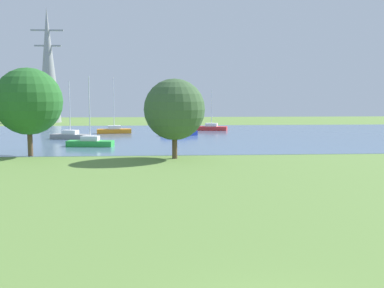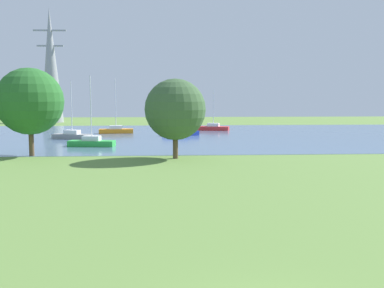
{
  "view_description": "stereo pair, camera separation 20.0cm",
  "coord_description": "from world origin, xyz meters",
  "px_view_note": "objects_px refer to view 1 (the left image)",
  "views": [
    {
      "loc": [
        -2.53,
        -8.49,
        5.28
      ],
      "look_at": [
        -0.69,
        19.27,
        2.22
      ],
      "focal_mm": 40.78,
      "sensor_mm": 36.0,
      "label": 1
    },
    {
      "loc": [
        -2.33,
        -8.51,
        5.28
      ],
      "look_at": [
        -0.69,
        19.27,
        2.22
      ],
      "focal_mm": 40.78,
      "sensor_mm": 36.0,
      "label": 2
    }
  ],
  "objects_px": {
    "sailboat_green": "(90,142)",
    "tree_west_far": "(28,101)",
    "sailboat_orange": "(114,130)",
    "sailboat_blue": "(179,132)",
    "sailboat_red": "(211,127)",
    "sailboat_gray": "(71,135)",
    "electricity_pylon": "(48,65)",
    "tree_mid_shore": "(175,110)"
  },
  "relations": [
    {
      "from": "sailboat_green",
      "to": "sailboat_orange",
      "type": "distance_m",
      "value": 16.31
    },
    {
      "from": "sailboat_blue",
      "to": "sailboat_red",
      "type": "xyz_separation_m",
      "value": [
        5.34,
        8.83,
        -0.0
      ]
    },
    {
      "from": "electricity_pylon",
      "to": "sailboat_green",
      "type": "bearing_deg",
      "value": -70.86
    },
    {
      "from": "sailboat_green",
      "to": "tree_mid_shore",
      "type": "xyz_separation_m",
      "value": [
        8.63,
        -9.4,
        3.69
      ]
    },
    {
      "from": "sailboat_orange",
      "to": "tree_west_far",
      "type": "relative_size",
      "value": 1.02
    },
    {
      "from": "sailboat_green",
      "to": "tree_mid_shore",
      "type": "distance_m",
      "value": 13.28
    },
    {
      "from": "tree_mid_shore",
      "to": "sailboat_red",
      "type": "bearing_deg",
      "value": 77.85
    },
    {
      "from": "sailboat_blue",
      "to": "electricity_pylon",
      "type": "relative_size",
      "value": 0.28
    },
    {
      "from": "sailboat_blue",
      "to": "sailboat_orange",
      "type": "bearing_deg",
      "value": 154.46
    },
    {
      "from": "sailboat_gray",
      "to": "sailboat_green",
      "type": "relative_size",
      "value": 0.96
    },
    {
      "from": "sailboat_gray",
      "to": "sailboat_green",
      "type": "xyz_separation_m",
      "value": [
        3.74,
        -8.18,
        0.0
      ]
    },
    {
      "from": "sailboat_gray",
      "to": "tree_west_far",
      "type": "xyz_separation_m",
      "value": [
        -0.31,
        -15.29,
        4.35
      ]
    },
    {
      "from": "sailboat_red",
      "to": "electricity_pylon",
      "type": "bearing_deg",
      "value": 143.1
    },
    {
      "from": "sailboat_red",
      "to": "sailboat_green",
      "type": "bearing_deg",
      "value": -126.04
    },
    {
      "from": "sailboat_red",
      "to": "sailboat_gray",
      "type": "bearing_deg",
      "value": -146.24
    },
    {
      "from": "tree_west_far",
      "to": "tree_mid_shore",
      "type": "relative_size",
      "value": 1.15
    },
    {
      "from": "sailboat_gray",
      "to": "sailboat_orange",
      "type": "distance_m",
      "value": 9.26
    },
    {
      "from": "sailboat_blue",
      "to": "sailboat_gray",
      "type": "bearing_deg",
      "value": -164.39
    },
    {
      "from": "sailboat_blue",
      "to": "sailboat_green",
      "type": "bearing_deg",
      "value": -129.31
    },
    {
      "from": "sailboat_blue",
      "to": "sailboat_gray",
      "type": "distance_m",
      "value": 14.05
    },
    {
      "from": "sailboat_gray",
      "to": "sailboat_green",
      "type": "height_order",
      "value": "sailboat_green"
    },
    {
      "from": "sailboat_orange",
      "to": "tree_mid_shore",
      "type": "xyz_separation_m",
      "value": [
        7.92,
        -25.7,
        3.68
      ]
    },
    {
      "from": "sailboat_gray",
      "to": "sailboat_green",
      "type": "distance_m",
      "value": 8.99
    },
    {
      "from": "sailboat_blue",
      "to": "electricity_pylon",
      "type": "bearing_deg",
      "value": 128.28
    },
    {
      "from": "sailboat_gray",
      "to": "electricity_pylon",
      "type": "height_order",
      "value": "electricity_pylon"
    },
    {
      "from": "tree_west_far",
      "to": "tree_mid_shore",
      "type": "height_order",
      "value": "tree_west_far"
    },
    {
      "from": "tree_mid_shore",
      "to": "electricity_pylon",
      "type": "xyz_separation_m",
      "value": [
        -23.71,
        52.88,
        7.24
      ]
    },
    {
      "from": "sailboat_orange",
      "to": "sailboat_blue",
      "type": "bearing_deg",
      "value": -25.54
    },
    {
      "from": "sailboat_gray",
      "to": "sailboat_orange",
      "type": "relative_size",
      "value": 0.9
    },
    {
      "from": "tree_west_far",
      "to": "electricity_pylon",
      "type": "distance_m",
      "value": 52.19
    },
    {
      "from": "sailboat_blue",
      "to": "sailboat_green",
      "type": "height_order",
      "value": "sailboat_green"
    },
    {
      "from": "sailboat_orange",
      "to": "tree_mid_shore",
      "type": "bearing_deg",
      "value": -72.86
    },
    {
      "from": "sailboat_blue",
      "to": "electricity_pylon",
      "type": "distance_m",
      "value": 41.62
    },
    {
      "from": "sailboat_green",
      "to": "tree_mid_shore",
      "type": "height_order",
      "value": "sailboat_green"
    },
    {
      "from": "sailboat_green",
      "to": "sailboat_red",
      "type": "height_order",
      "value": "sailboat_green"
    },
    {
      "from": "sailboat_gray",
      "to": "tree_west_far",
      "type": "distance_m",
      "value": 15.9
    },
    {
      "from": "sailboat_red",
      "to": "sailboat_orange",
      "type": "xyz_separation_m",
      "value": [
        -14.42,
        -4.49,
        0.02
      ]
    },
    {
      "from": "sailboat_orange",
      "to": "electricity_pylon",
      "type": "relative_size",
      "value": 0.35
    },
    {
      "from": "sailboat_red",
      "to": "tree_mid_shore",
      "type": "xyz_separation_m",
      "value": [
        -6.5,
        -30.19,
        3.7
      ]
    },
    {
      "from": "sailboat_green",
      "to": "tree_west_far",
      "type": "xyz_separation_m",
      "value": [
        -4.06,
        -7.11,
        4.35
      ]
    },
    {
      "from": "sailboat_orange",
      "to": "electricity_pylon",
      "type": "bearing_deg",
      "value": 120.16
    },
    {
      "from": "sailboat_green",
      "to": "electricity_pylon",
      "type": "relative_size",
      "value": 0.32
    }
  ]
}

